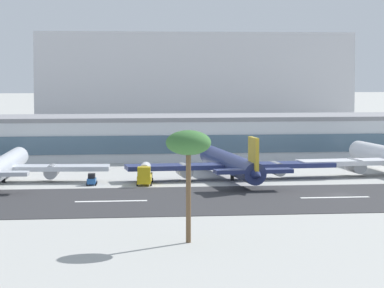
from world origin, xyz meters
TOP-DOWN VIEW (x-y plane):
  - ground_plane at (0.00, 0.00)m, footprint 1400.00×1400.00m
  - runway_strip at (0.00, -3.75)m, footprint 800.00×35.87m
  - runway_centreline_dash_3 at (-40.22, -3.75)m, footprint 12.00×1.20m
  - runway_centreline_dash_4 at (-1.98, -3.75)m, footprint 12.00×1.20m
  - terminal_building at (-18.10, 73.13)m, footprint 206.17×23.03m
  - distant_hotel_block at (-0.77, 198.56)m, footprint 116.82×25.87m
  - airliner_black_tail_gate_0 at (-59.73, 26.16)m, footprint 41.24×46.03m
  - airliner_gold_tail_gate_1 at (-15.12, 24.47)m, footprint 42.16×46.56m
  - service_baggage_tug_1 at (-42.87, 19.90)m, footprint 2.15×3.34m
  - service_fuel_truck_2 at (-32.75, 19.95)m, footprint 3.71×8.76m
  - palm_tree_1 at (-32.10, -43.40)m, footprint 5.75×5.75m

SIDE VIEW (x-z plane):
  - ground_plane at x=0.00m, z-range 0.00..0.00m
  - runway_strip at x=0.00m, z-range 0.00..0.08m
  - runway_centreline_dash_3 at x=-40.22m, z-range 0.08..0.09m
  - runway_centreline_dash_4 at x=-1.98m, z-range 0.08..0.09m
  - service_baggage_tug_1 at x=-42.87m, z-range -0.05..2.15m
  - service_fuel_truck_2 at x=-32.75m, z-range 0.05..4.00m
  - airliner_black_tail_gate_0 at x=-59.73m, z-range -1.75..7.87m
  - airliner_gold_tail_gate_1 at x=-15.12m, z-range -1.77..7.95m
  - terminal_building at x=-18.10m, z-range 0.00..10.50m
  - palm_tree_1 at x=-32.10m, z-range 5.29..19.65m
  - distant_hotel_block at x=-0.77m, z-range 0.00..35.10m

